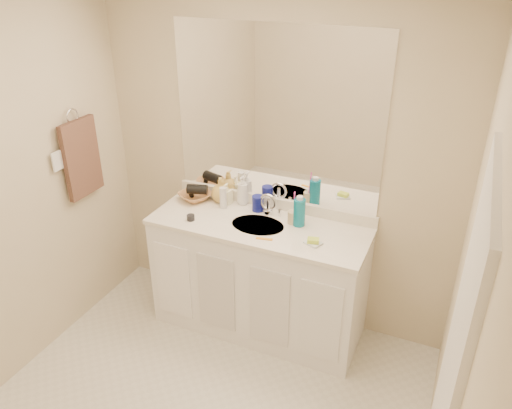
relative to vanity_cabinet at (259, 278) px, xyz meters
name	(u,v)px	position (x,y,z in m)	size (l,w,h in m)	color
wall_back	(275,166)	(0.00, 0.28, 0.77)	(2.60, 0.02, 2.40)	beige
wall_right	(457,334)	(1.30, -1.02, 0.77)	(0.02, 2.60, 2.40)	beige
vanity_cabinet	(259,278)	(0.00, 0.00, 0.00)	(1.50, 0.55, 0.85)	white
countertop	(259,225)	(0.00, 0.00, 0.44)	(1.52, 0.57, 0.03)	white
backsplash	(273,203)	(0.00, 0.26, 0.50)	(1.52, 0.03, 0.08)	white
sink_basin	(258,226)	(0.00, -0.02, 0.44)	(0.37, 0.37, 0.02)	beige
faucet	(268,207)	(0.00, 0.16, 0.51)	(0.02, 0.02, 0.11)	silver
mirror	(275,117)	(0.00, 0.27, 1.14)	(1.48, 0.01, 1.20)	white
blue_mug	(258,203)	(-0.08, 0.17, 0.51)	(0.08, 0.08, 0.11)	navy
tan_cup	(292,217)	(0.21, 0.10, 0.50)	(0.07, 0.07, 0.09)	#C4B38A
toothbrush	(294,204)	(0.22, 0.10, 0.60)	(0.01, 0.01, 0.19)	#DF3AA8
mouthwash_bottle	(299,212)	(0.26, 0.09, 0.55)	(0.08, 0.08, 0.19)	#0C7492
soap_dish	(313,243)	(0.42, -0.10, 0.46)	(0.10, 0.08, 0.01)	silver
green_soap	(313,241)	(0.42, -0.10, 0.48)	(0.07, 0.05, 0.03)	#BFE036
orange_comb	(264,239)	(0.11, -0.18, 0.46)	(0.11, 0.02, 0.00)	orange
dark_jar	(191,218)	(-0.45, -0.15, 0.47)	(0.05, 0.05, 0.04)	black
extra_white_bottle	(223,198)	(-0.33, 0.11, 0.53)	(0.05, 0.05, 0.16)	white
soap_bottle_white	(243,190)	(-0.23, 0.23, 0.56)	(0.08, 0.09, 0.22)	white
soap_bottle_cream	(227,193)	(-0.34, 0.19, 0.53)	(0.07, 0.07, 0.16)	#FDFCCE
soap_bottle_yellow	(221,190)	(-0.39, 0.20, 0.55)	(0.15, 0.15, 0.19)	gold
wicker_basket	(195,196)	(-0.58, 0.14, 0.48)	(0.23, 0.23, 0.06)	#B27848
hair_dryer	(197,189)	(-0.56, 0.14, 0.54)	(0.07, 0.07, 0.15)	black
towel_ring	(72,116)	(-1.27, -0.25, 1.12)	(0.11, 0.11, 0.01)	silver
hand_towel	(82,158)	(-1.25, -0.25, 0.82)	(0.04, 0.32, 0.55)	#39251E
switch_plate	(57,161)	(-1.27, -0.45, 0.88)	(0.01, 0.09, 0.13)	white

